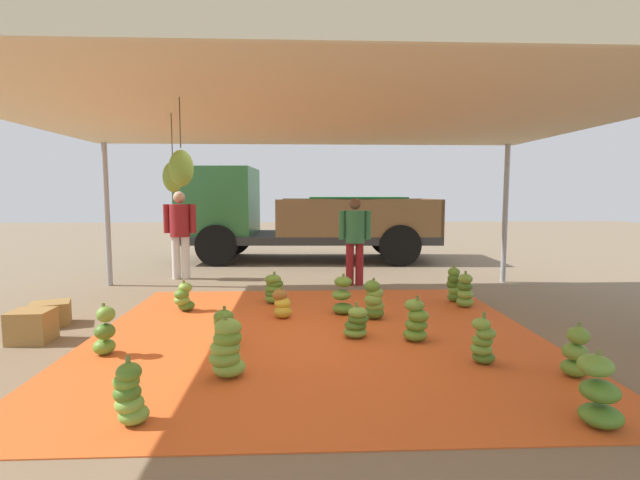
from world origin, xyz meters
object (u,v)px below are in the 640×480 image
at_px(banana_bunch_3, 356,323).
at_px(banana_bunch_10, 576,354).
at_px(banana_bunch_9, 465,292).
at_px(cargo_truck_main, 296,215).
at_px(banana_bunch_8, 227,350).
at_px(worker_0, 355,234).
at_px(crate_1, 32,326).
at_px(banana_bunch_5, 105,333).
at_px(banana_bunch_7, 129,395).
at_px(banana_bunch_13, 274,289).
at_px(crate_0, 50,314).
at_px(banana_bunch_2, 454,286).
at_px(banana_bunch_1, 343,297).
at_px(banana_bunch_11, 282,304).
at_px(banana_bunch_14, 599,394).
at_px(worker_1, 180,228).
at_px(banana_bunch_12, 374,301).
at_px(banana_bunch_0, 226,328).
at_px(banana_bunch_4, 483,342).
at_px(banana_bunch_15, 184,298).
at_px(banana_bunch_6, 416,321).

bearing_deg(banana_bunch_3, banana_bunch_10, -34.38).
relative_size(banana_bunch_9, cargo_truck_main, 0.08).
distance_m(banana_bunch_8, worker_0, 4.79).
bearing_deg(crate_1, cargo_truck_main, 65.57).
height_order(banana_bunch_5, banana_bunch_7, banana_bunch_5).
bearing_deg(banana_bunch_3, banana_bunch_5, -169.52).
distance_m(banana_bunch_13, crate_0, 3.10).
relative_size(banana_bunch_2, banana_bunch_3, 1.40).
bearing_deg(banana_bunch_2, banana_bunch_10, -87.66).
distance_m(banana_bunch_1, banana_bunch_10, 3.14).
relative_size(banana_bunch_5, banana_bunch_11, 1.32).
distance_m(banana_bunch_14, worker_1, 7.86).
bearing_deg(banana_bunch_3, banana_bunch_7, -133.87).
relative_size(banana_bunch_10, banana_bunch_12, 0.92).
xyz_separation_m(banana_bunch_2, banana_bunch_10, (0.13, -3.09, -0.03)).
relative_size(banana_bunch_3, banana_bunch_14, 0.74).
bearing_deg(banana_bunch_9, crate_1, -166.08).
height_order(banana_bunch_0, banana_bunch_2, banana_bunch_2).
bearing_deg(banana_bunch_10, banana_bunch_12, 126.53).
xyz_separation_m(banana_bunch_0, banana_bunch_8, (0.16, -0.91, 0.06)).
relative_size(banana_bunch_2, crate_1, 1.34).
distance_m(banana_bunch_4, banana_bunch_14, 1.34).
relative_size(banana_bunch_5, banana_bunch_13, 1.14).
distance_m(banana_bunch_11, banana_bunch_15, 1.52).
height_order(banana_bunch_13, crate_1, banana_bunch_13).
xyz_separation_m(banana_bunch_0, cargo_truck_main, (0.75, 6.97, 0.97)).
height_order(banana_bunch_0, banana_bunch_13, banana_bunch_13).
height_order(banana_bunch_0, banana_bunch_11, banana_bunch_0).
distance_m(banana_bunch_14, crate_0, 6.26).
height_order(banana_bunch_7, banana_bunch_14, banana_bunch_14).
bearing_deg(banana_bunch_0, worker_1, 110.13).
bearing_deg(banana_bunch_6, banana_bunch_7, -144.54).
xyz_separation_m(banana_bunch_5, worker_0, (3.13, 3.78, 0.71)).
bearing_deg(crate_0, banana_bunch_9, 6.85).
bearing_deg(banana_bunch_7, crate_1, 132.22).
bearing_deg(banana_bunch_9, banana_bunch_11, -170.03).
height_order(banana_bunch_1, banana_bunch_8, banana_bunch_8).
xyz_separation_m(banana_bunch_15, crate_1, (-1.44, -1.35, -0.02)).
bearing_deg(banana_bunch_2, banana_bunch_0, -148.79).
height_order(banana_bunch_4, banana_bunch_9, banana_bunch_9).
bearing_deg(banana_bunch_4, banana_bunch_0, 165.40).
height_order(banana_bunch_1, banana_bunch_2, banana_bunch_2).
xyz_separation_m(banana_bunch_7, banana_bunch_14, (3.50, -0.18, 0.02)).
relative_size(banana_bunch_3, crate_0, 0.91).
bearing_deg(banana_bunch_5, banana_bunch_6, 5.90).
relative_size(banana_bunch_0, banana_bunch_9, 0.82).
bearing_deg(worker_0, banana_bunch_15, -145.34).
distance_m(banana_bunch_5, banana_bunch_14, 4.63).
height_order(banana_bunch_3, banana_bunch_9, banana_bunch_9).
xyz_separation_m(banana_bunch_13, banana_bunch_14, (2.63, -4.05, 0.03)).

